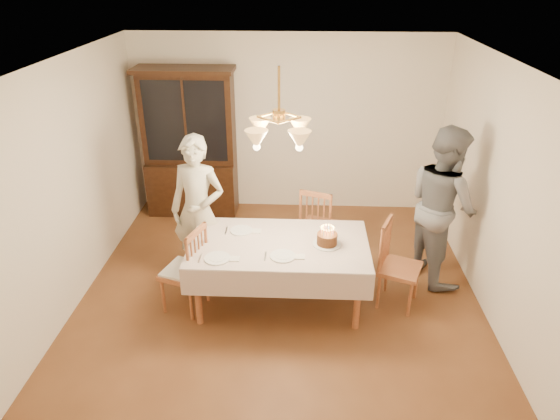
# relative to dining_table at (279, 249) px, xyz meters

# --- Properties ---
(ground) EXTENTS (5.00, 5.00, 0.00)m
(ground) POSITION_rel_dining_table_xyz_m (0.00, 0.00, -0.68)
(ground) COLOR brown
(ground) RESTS_ON ground
(room_shell) EXTENTS (5.00, 5.00, 5.00)m
(room_shell) POSITION_rel_dining_table_xyz_m (0.00, 0.00, 0.90)
(room_shell) COLOR white
(room_shell) RESTS_ON ground
(dining_table) EXTENTS (1.90, 1.10, 0.76)m
(dining_table) POSITION_rel_dining_table_xyz_m (0.00, 0.00, 0.00)
(dining_table) COLOR brown
(dining_table) RESTS_ON ground
(china_hutch) EXTENTS (1.38, 0.54, 2.16)m
(china_hutch) POSITION_rel_dining_table_xyz_m (-1.41, 2.25, 0.36)
(china_hutch) COLOR black
(china_hutch) RESTS_ON ground
(chair_far_side) EXTENTS (0.56, 0.55, 1.00)m
(chair_far_side) POSITION_rel_dining_table_xyz_m (0.46, 0.96, -0.24)
(chair_far_side) COLOR brown
(chair_far_side) RESTS_ON ground
(chair_left_end) EXTENTS (0.54, 0.55, 1.00)m
(chair_left_end) POSITION_rel_dining_table_xyz_m (-1.01, -0.15, -0.23)
(chair_left_end) COLOR brown
(chair_left_end) RESTS_ON ground
(chair_right_end) EXTENTS (0.55, 0.57, 1.00)m
(chair_right_end) POSITION_rel_dining_table_xyz_m (1.30, 0.04, -0.24)
(chair_right_end) COLOR brown
(chair_right_end) RESTS_ON ground
(elderly_woman) EXTENTS (0.72, 0.55, 1.78)m
(elderly_woman) POSITION_rel_dining_table_xyz_m (-0.95, 0.46, 0.21)
(elderly_woman) COLOR beige
(elderly_woman) RESTS_ON ground
(adult_in_grey) EXTENTS (0.97, 1.09, 1.88)m
(adult_in_grey) POSITION_rel_dining_table_xyz_m (1.84, 0.64, 0.26)
(adult_in_grey) COLOR slate
(adult_in_grey) RESTS_ON ground
(birthday_cake) EXTENTS (0.30, 0.30, 0.21)m
(birthday_cake) POSITION_rel_dining_table_xyz_m (0.51, -0.01, 0.14)
(birthday_cake) COLOR white
(birthday_cake) RESTS_ON dining_table
(place_setting_near_left) EXTENTS (0.41, 0.26, 0.02)m
(place_setting_near_left) POSITION_rel_dining_table_xyz_m (-0.59, -0.35, 0.08)
(place_setting_near_left) COLOR white
(place_setting_near_left) RESTS_ON dining_table
(place_setting_near_right) EXTENTS (0.41, 0.26, 0.02)m
(place_setting_near_right) POSITION_rel_dining_table_xyz_m (0.06, -0.28, 0.08)
(place_setting_near_right) COLOR white
(place_setting_near_right) RESTS_ON dining_table
(place_setting_far_left) EXTENTS (0.40, 0.25, 0.02)m
(place_setting_far_left) POSITION_rel_dining_table_xyz_m (-0.42, 0.24, 0.08)
(place_setting_far_left) COLOR white
(place_setting_far_left) RESTS_ON dining_table
(chandelier) EXTENTS (0.62, 0.62, 0.73)m
(chandelier) POSITION_rel_dining_table_xyz_m (-0.00, -0.00, 1.29)
(chandelier) COLOR #BF8C3F
(chandelier) RESTS_ON ground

